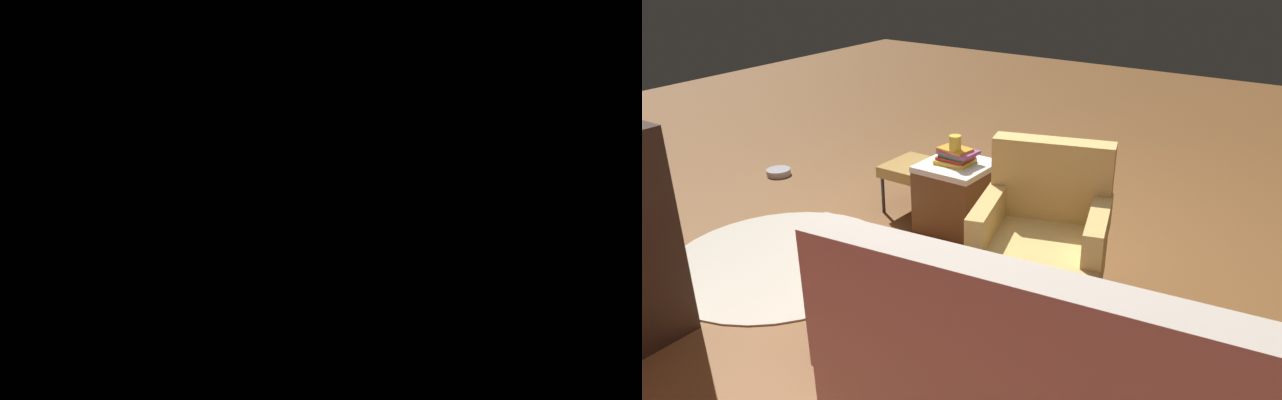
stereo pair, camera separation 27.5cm
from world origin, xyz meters
The scene contains 11 objects.
ground centered at (0.00, 0.00, 0.00)m, with size 12.00×12.00×0.00m, color brown.
armchair centered at (-0.45, 0.39, 0.36)m, with size 0.82×0.84×0.87m.
laptop_desk centered at (0.01, 1.20, 0.42)m, with size 0.56×0.44×0.48m.
laptop centered at (0.00, 1.24, 0.53)m, with size 0.37×0.32×0.21m.
wicker_hamper centered at (0.44, -0.11, 0.24)m, with size 0.45×0.45×0.48m.
book_stack_hamper centered at (0.44, -0.11, 0.53)m, with size 0.27×0.21×0.11m.
yellow_mug centered at (0.42, -0.06, 0.64)m, with size 0.08×0.08×0.10m, color yellow.
tv_remote centered at (0.54, -0.19, 0.49)m, with size 0.05×0.16×0.02m, color #262628.
ottoman centered at (0.86, -0.20, 0.31)m, with size 0.40×0.40×0.36m.
circular_rug centered at (1.09, 0.88, 0.01)m, with size 1.42×1.42×0.01m, color beige.
pet_bowl_steel centered at (2.26, -0.13, 0.03)m, with size 0.20×0.20×0.05m, color silver.
Camera 2 is at (-1.76, 3.14, 1.93)m, focal length 35.23 mm.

